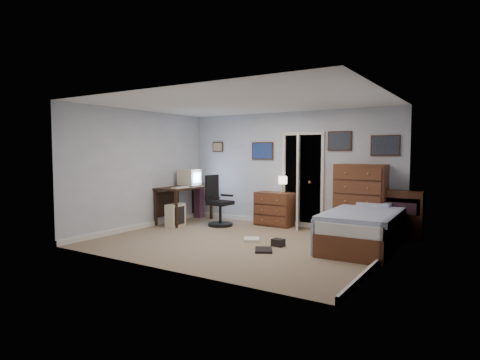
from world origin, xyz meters
name	(u,v)px	position (x,y,z in m)	size (l,w,h in m)	color
floor	(240,243)	(0.00, 0.00, -0.01)	(5.00, 4.00, 0.02)	#87725D
computer_desk	(181,194)	(-2.30, 1.06, 0.64)	(0.73, 1.47, 0.83)	black
crt_monitor	(189,177)	(-2.18, 1.22, 1.03)	(0.45, 0.42, 0.40)	beige
keyboard	(180,187)	(-2.02, 0.72, 0.84)	(0.17, 0.44, 0.03)	beige
pc_tower	(175,215)	(-2.00, 0.52, 0.25)	(0.25, 0.47, 0.50)	beige
office_chair	(218,206)	(-1.28, 1.11, 0.43)	(0.56, 0.56, 1.12)	black
media_stack	(199,200)	(-2.32, 1.76, 0.43)	(0.17, 0.17, 0.86)	maroon
low_dresser	(274,209)	(-0.23, 1.77, 0.37)	(0.83, 0.42, 0.74)	brown
table_lamp	(283,181)	(-0.03, 1.78, 1.00)	(0.19, 0.19, 0.36)	gold
doorway	(308,180)	(0.35, 2.27, 1.00)	(0.96, 1.12, 2.05)	black
tall_dresser	(361,200)	(1.67, 1.75, 0.69)	(0.94, 0.56, 1.39)	brown
headboard_bookcase	(394,213)	(2.28, 1.86, 0.48)	(1.01, 0.28, 0.91)	brown
bed	(363,229)	(1.98, 0.77, 0.32)	(1.20, 2.14, 0.69)	brown
wall_posters	(313,146)	(0.57, 1.98, 1.75)	(4.38, 0.04, 0.60)	#331E11
floor_clutter	(264,244)	(0.51, -0.01, 0.04)	(0.97, 0.99, 0.13)	black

